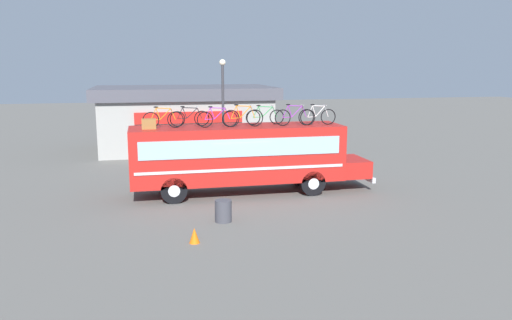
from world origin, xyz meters
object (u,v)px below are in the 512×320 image
object	(u,v)px
bus	(242,155)
trash_bin	(223,211)
street_lamp	(223,107)
luggage_bag_1	(149,124)
rooftop_bicycle_2	(190,118)
rooftop_bicycle_1	(163,119)
rooftop_bicycle_3	(217,118)
traffic_cone	(194,235)
rooftop_bicycle_7	(318,116)
rooftop_bicycle_4	(243,117)
rooftop_bicycle_6	(294,117)
rooftop_bicycle_5	(265,116)

from	to	relation	value
bus	trash_bin	world-z (taller)	bus
trash_bin	street_lamp	distance (m)	9.08
luggage_bag_1	rooftop_bicycle_2	world-z (taller)	rooftop_bicycle_2
rooftop_bicycle_1	rooftop_bicycle_3	size ratio (longest dim) A/B	0.98
traffic_cone	rooftop_bicycle_7	bearing A→B (deg)	42.97
rooftop_bicycle_4	rooftop_bicycle_6	xyz separation A→B (m)	(2.30, -0.07, -0.01)
trash_bin	luggage_bag_1	bearing A→B (deg)	123.59
rooftop_bicycle_5	rooftop_bicycle_7	bearing A→B (deg)	-14.87
luggage_bag_1	rooftop_bicycle_3	distance (m)	2.88
rooftop_bicycle_6	traffic_cone	distance (m)	8.24
rooftop_bicycle_2	rooftop_bicycle_5	size ratio (longest dim) A/B	0.98
rooftop_bicycle_5	rooftop_bicycle_1	bearing A→B (deg)	-176.06
bus	rooftop_bicycle_5	distance (m)	1.99
luggage_bag_1	rooftop_bicycle_5	world-z (taller)	rooftop_bicycle_5
rooftop_bicycle_4	rooftop_bicycle_5	distance (m)	1.24
bus	street_lamp	xyz separation A→B (m)	(-0.16, 4.42, 1.78)
rooftop_bicycle_3	luggage_bag_1	bearing A→B (deg)	178.67
bus	rooftop_bicycle_1	world-z (taller)	rooftop_bicycle_1
bus	street_lamp	size ratio (longest dim) A/B	1.81
rooftop_bicycle_4	luggage_bag_1	bearing A→B (deg)	178.76
luggage_bag_1	rooftop_bicycle_3	size ratio (longest dim) A/B	0.33
rooftop_bicycle_6	traffic_cone	size ratio (longest dim) A/B	3.57
rooftop_bicycle_6	trash_bin	bearing A→B (deg)	-136.03
bus	rooftop_bicycle_7	xyz separation A→B (m)	(3.37, -0.34, 1.67)
luggage_bag_1	rooftop_bicycle_2	bearing A→B (deg)	17.66
rooftop_bicycle_4	rooftop_bicycle_6	bearing A→B (deg)	-1.63
rooftop_bicycle_1	street_lamp	xyz separation A→B (m)	(3.26, 4.47, 0.12)
rooftop_bicycle_2	traffic_cone	bearing A→B (deg)	-94.44
rooftop_bicycle_6	rooftop_bicycle_5	bearing A→B (deg)	152.26
rooftop_bicycle_2	rooftop_bicycle_4	distance (m)	2.33
luggage_bag_1	trash_bin	world-z (taller)	luggage_bag_1
rooftop_bicycle_7	rooftop_bicycle_3	bearing A→B (deg)	179.16
traffic_cone	street_lamp	size ratio (longest dim) A/B	0.08
rooftop_bicycle_1	traffic_cone	size ratio (longest dim) A/B	3.41
luggage_bag_1	street_lamp	size ratio (longest dim) A/B	0.10
rooftop_bicycle_7	traffic_cone	distance (m)	8.96
traffic_cone	street_lamp	distance (m)	11.28
bus	luggage_bag_1	world-z (taller)	luggage_bag_1
rooftop_bicycle_4	traffic_cone	size ratio (longest dim) A/B	3.55
rooftop_bicycle_3	rooftop_bicycle_7	size ratio (longest dim) A/B	1.06
rooftop_bicycle_2	rooftop_bicycle_5	xyz separation A→B (m)	(3.35, -0.08, -0.00)
rooftop_bicycle_2	rooftop_bicycle_3	xyz separation A→B (m)	(1.13, -0.62, 0.01)
rooftop_bicycle_7	street_lamp	distance (m)	5.93
rooftop_bicycle_2	rooftop_bicycle_4	world-z (taller)	rooftop_bicycle_4
luggage_bag_1	rooftop_bicycle_1	bearing A→B (deg)	15.32
rooftop_bicycle_2	rooftop_bicycle_7	size ratio (longest dim) A/B	1.04
rooftop_bicycle_3	trash_bin	bearing A→B (deg)	-95.48
rooftop_bicycle_7	traffic_cone	size ratio (longest dim) A/B	3.30
rooftop_bicycle_1	traffic_cone	distance (m)	6.83
rooftop_bicycle_2	luggage_bag_1	bearing A→B (deg)	-162.34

